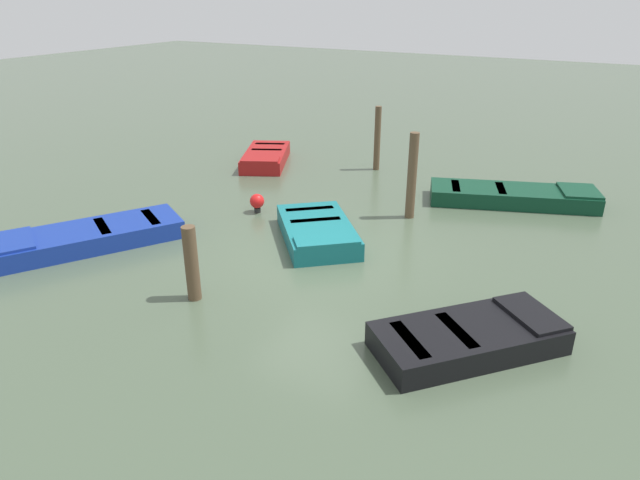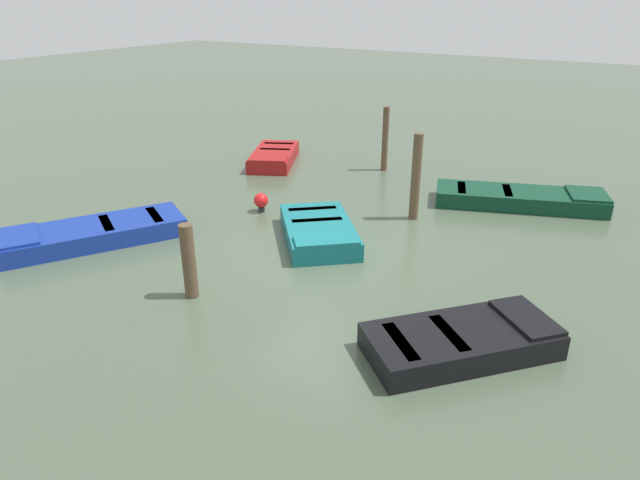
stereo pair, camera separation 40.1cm
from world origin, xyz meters
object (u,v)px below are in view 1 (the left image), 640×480
(rowboat_red, at_px, (266,157))
(mooring_piling_near_right, at_px, (412,176))
(marker_buoy, at_px, (257,202))
(mooring_piling_far_left, at_px, (377,139))
(rowboat_black, at_px, (469,337))
(rowboat_dark_green, at_px, (514,195))
(rowboat_teal, at_px, (317,231))
(rowboat_blue, at_px, (88,236))
(mooring_piling_mid_left, at_px, (192,263))

(rowboat_red, distance_m, mooring_piling_near_right, 6.14)
(mooring_piling_near_right, relative_size, marker_buoy, 4.35)
(rowboat_red, distance_m, mooring_piling_far_left, 3.60)
(rowboat_black, distance_m, marker_buoy, 7.02)
(rowboat_dark_green, xyz_separation_m, rowboat_black, (-7.04, -0.78, 0.00))
(rowboat_teal, distance_m, rowboat_blue, 4.97)
(rowboat_teal, bearing_deg, mooring_piling_mid_left, -51.50)
(rowboat_teal, height_order, rowboat_black, same)
(rowboat_black, height_order, mooring_piling_mid_left, mooring_piling_mid_left)
(rowboat_red, xyz_separation_m, mooring_piling_mid_left, (-7.80, -3.74, 0.48))
(rowboat_dark_green, bearing_deg, rowboat_teal, -145.55)
(rowboat_teal, relative_size, rowboat_blue, 0.74)
(rowboat_dark_green, xyz_separation_m, marker_buoy, (-3.78, 5.44, 0.07))
(rowboat_red, relative_size, rowboat_black, 1.01)
(rowboat_black, bearing_deg, mooring_piling_mid_left, 142.31)
(rowboat_teal, bearing_deg, rowboat_dark_green, 103.63)
(rowboat_red, height_order, marker_buoy, marker_buoy)
(rowboat_dark_green, xyz_separation_m, mooring_piling_near_right, (-2.24, 2.01, 0.83))
(rowboat_blue, bearing_deg, rowboat_red, -147.72)
(rowboat_teal, bearing_deg, rowboat_red, -175.84)
(mooring_piling_near_right, distance_m, marker_buoy, 3.84)
(mooring_piling_mid_left, bearing_deg, rowboat_red, 25.58)
(rowboat_dark_green, height_order, rowboat_blue, same)
(rowboat_blue, bearing_deg, marker_buoy, 179.78)
(marker_buoy, bearing_deg, mooring_piling_mid_left, -160.09)
(mooring_piling_near_right, xyz_separation_m, mooring_piling_mid_left, (-5.64, 1.95, -0.34))
(rowboat_black, height_order, rowboat_blue, same)
(rowboat_red, relative_size, mooring_piling_far_left, 1.56)
(marker_buoy, bearing_deg, rowboat_dark_green, -55.19)
(rowboat_blue, relative_size, mooring_piling_near_right, 1.90)
(rowboat_black, height_order, marker_buoy, marker_buoy)
(rowboat_blue, height_order, mooring_piling_near_right, mooring_piling_near_right)
(mooring_piling_mid_left, distance_m, marker_buoy, 4.38)
(rowboat_blue, xyz_separation_m, marker_buoy, (3.43, -2.05, 0.07))
(rowboat_teal, relative_size, mooring_piling_mid_left, 2.10)
(rowboat_dark_green, height_order, mooring_piling_near_right, mooring_piling_near_right)
(rowboat_dark_green, bearing_deg, mooring_piling_mid_left, -136.21)
(rowboat_teal, xyz_separation_m, rowboat_black, (-2.50, -4.08, -0.00))
(rowboat_dark_green, distance_m, marker_buoy, 6.62)
(rowboat_teal, xyz_separation_m, rowboat_blue, (-2.67, 4.19, -0.00))
(mooring_piling_far_left, distance_m, marker_buoy, 5.00)
(rowboat_red, bearing_deg, rowboat_teal, 18.87)
(rowboat_teal, height_order, rowboat_dark_green, same)
(rowboat_dark_green, relative_size, mooring_piling_far_left, 2.24)
(rowboat_dark_green, height_order, mooring_piling_mid_left, mooring_piling_mid_left)
(rowboat_black, relative_size, marker_buoy, 6.24)
(rowboat_red, height_order, rowboat_blue, same)
(rowboat_red, relative_size, mooring_piling_mid_left, 2.16)
(rowboat_teal, height_order, rowboat_blue, same)
(mooring_piling_far_left, bearing_deg, rowboat_dark_green, -103.62)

